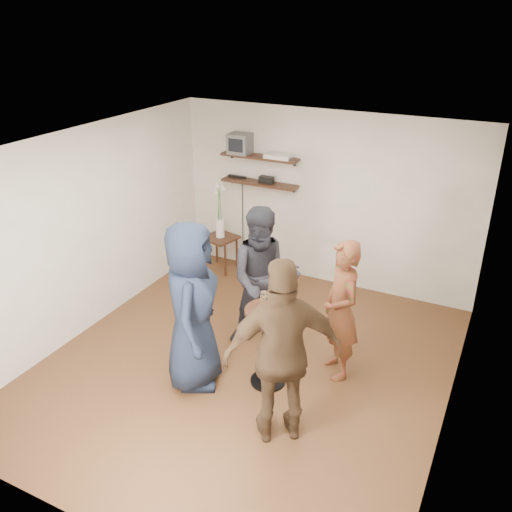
{
  "coord_description": "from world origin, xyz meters",
  "views": [
    {
      "loc": [
        2.47,
        -4.67,
        3.89
      ],
      "look_at": [
        -0.07,
        0.4,
        1.25
      ],
      "focal_mm": 38.0,
      "sensor_mm": 36.0,
      "label": 1
    }
  ],
  "objects_px": {
    "dvd_deck": "(279,156)",
    "side_table": "(220,242)",
    "person_navy": "(192,306)",
    "person_brown": "(283,354)",
    "person_plaid": "(341,310)",
    "person_dark": "(264,278)",
    "drinks_table": "(268,336)",
    "crt_monitor": "(240,143)",
    "radio": "(267,180)"
  },
  "relations": [
    {
      "from": "person_navy",
      "to": "person_brown",
      "type": "xyz_separation_m",
      "value": [
        1.22,
        -0.35,
        -0.0
      ]
    },
    {
      "from": "dvd_deck",
      "to": "person_brown",
      "type": "height_order",
      "value": "dvd_deck"
    },
    {
      "from": "dvd_deck",
      "to": "person_dark",
      "type": "distance_m",
      "value": 2.17
    },
    {
      "from": "dvd_deck",
      "to": "person_plaid",
      "type": "xyz_separation_m",
      "value": [
        1.68,
        -2.01,
        -1.07
      ]
    },
    {
      "from": "radio",
      "to": "person_brown",
      "type": "bearing_deg",
      "value": -61.94
    },
    {
      "from": "radio",
      "to": "person_brown",
      "type": "distance_m",
      "value": 3.69
    },
    {
      "from": "person_plaid",
      "to": "person_navy",
      "type": "xyz_separation_m",
      "value": [
        -1.39,
        -0.86,
        0.14
      ]
    },
    {
      "from": "person_brown",
      "to": "radio",
      "type": "bearing_deg",
      "value": -96.62
    },
    {
      "from": "dvd_deck",
      "to": "radio",
      "type": "height_order",
      "value": "dvd_deck"
    },
    {
      "from": "radio",
      "to": "person_dark",
      "type": "bearing_deg",
      "value": -65.08
    },
    {
      "from": "dvd_deck",
      "to": "drinks_table",
      "type": "height_order",
      "value": "dvd_deck"
    },
    {
      "from": "drinks_table",
      "to": "person_dark",
      "type": "relative_size",
      "value": 0.53
    },
    {
      "from": "drinks_table",
      "to": "person_plaid",
      "type": "relative_size",
      "value": 0.57
    },
    {
      "from": "crt_monitor",
      "to": "person_navy",
      "type": "xyz_separation_m",
      "value": [
        0.93,
        -2.87,
        -1.06
      ]
    },
    {
      "from": "crt_monitor",
      "to": "person_brown",
      "type": "xyz_separation_m",
      "value": [
        2.15,
        -3.21,
        -1.06
      ]
    },
    {
      "from": "person_dark",
      "to": "person_plaid",
      "type": "bearing_deg",
      "value": -39.65
    },
    {
      "from": "side_table",
      "to": "drinks_table",
      "type": "bearing_deg",
      "value": -49.85
    },
    {
      "from": "side_table",
      "to": "person_navy",
      "type": "relative_size",
      "value": 0.3
    },
    {
      "from": "person_dark",
      "to": "person_navy",
      "type": "relative_size",
      "value": 0.93
    },
    {
      "from": "crt_monitor",
      "to": "side_table",
      "type": "xyz_separation_m",
      "value": [
        -0.24,
        -0.26,
        -1.55
      ]
    },
    {
      "from": "dvd_deck",
      "to": "radio",
      "type": "distance_m",
      "value": 0.43
    },
    {
      "from": "side_table",
      "to": "person_navy",
      "type": "distance_m",
      "value": 2.9
    },
    {
      "from": "person_plaid",
      "to": "person_navy",
      "type": "distance_m",
      "value": 1.64
    },
    {
      "from": "person_brown",
      "to": "person_dark",
      "type": "bearing_deg",
      "value": -92.79
    },
    {
      "from": "crt_monitor",
      "to": "person_plaid",
      "type": "bearing_deg",
      "value": -40.98
    },
    {
      "from": "radio",
      "to": "person_dark",
      "type": "distance_m",
      "value": 2.1
    },
    {
      "from": "crt_monitor",
      "to": "drinks_table",
      "type": "height_order",
      "value": "crt_monitor"
    },
    {
      "from": "radio",
      "to": "person_navy",
      "type": "height_order",
      "value": "person_navy"
    },
    {
      "from": "radio",
      "to": "person_brown",
      "type": "relative_size",
      "value": 0.11
    },
    {
      "from": "crt_monitor",
      "to": "person_brown",
      "type": "height_order",
      "value": "crt_monitor"
    },
    {
      "from": "drinks_table",
      "to": "crt_monitor",
      "type": "bearing_deg",
      "value": 123.54
    },
    {
      "from": "dvd_deck",
      "to": "side_table",
      "type": "distance_m",
      "value": 1.69
    },
    {
      "from": "drinks_table",
      "to": "person_navy",
      "type": "bearing_deg",
      "value": -156.34
    },
    {
      "from": "crt_monitor",
      "to": "person_plaid",
      "type": "height_order",
      "value": "crt_monitor"
    },
    {
      "from": "person_navy",
      "to": "person_brown",
      "type": "relative_size",
      "value": 1.0
    },
    {
      "from": "dvd_deck",
      "to": "side_table",
      "type": "relative_size",
      "value": 0.7
    },
    {
      "from": "crt_monitor",
      "to": "dvd_deck",
      "type": "bearing_deg",
      "value": 0.0
    },
    {
      "from": "person_dark",
      "to": "person_brown",
      "type": "bearing_deg",
      "value": -87.21
    },
    {
      "from": "crt_monitor",
      "to": "person_brown",
      "type": "bearing_deg",
      "value": -56.22
    },
    {
      "from": "crt_monitor",
      "to": "person_plaid",
      "type": "relative_size",
      "value": 0.19
    },
    {
      "from": "drinks_table",
      "to": "person_navy",
      "type": "relative_size",
      "value": 0.49
    },
    {
      "from": "person_plaid",
      "to": "person_dark",
      "type": "bearing_deg",
      "value": -140.35
    },
    {
      "from": "dvd_deck",
      "to": "person_brown",
      "type": "bearing_deg",
      "value": -64.75
    },
    {
      "from": "dvd_deck",
      "to": "side_table",
      "type": "height_order",
      "value": "dvd_deck"
    },
    {
      "from": "drinks_table",
      "to": "person_navy",
      "type": "height_order",
      "value": "person_navy"
    },
    {
      "from": "dvd_deck",
      "to": "person_navy",
      "type": "distance_m",
      "value": 3.03
    },
    {
      "from": "dvd_deck",
      "to": "side_table",
      "type": "bearing_deg",
      "value": -163.73
    },
    {
      "from": "radio",
      "to": "crt_monitor",
      "type": "bearing_deg",
      "value": 180.0
    },
    {
      "from": "person_brown",
      "to": "dvd_deck",
      "type": "bearing_deg",
      "value": -99.44
    },
    {
      "from": "dvd_deck",
      "to": "person_navy",
      "type": "height_order",
      "value": "dvd_deck"
    }
  ]
}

